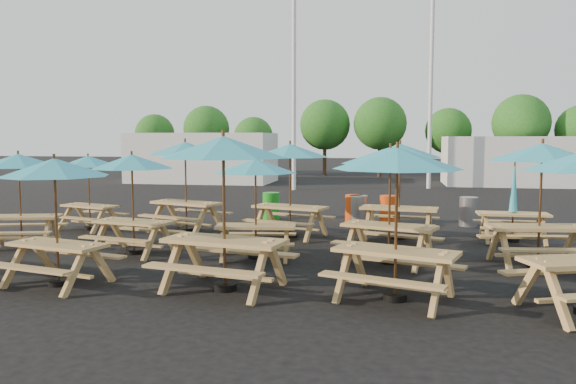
% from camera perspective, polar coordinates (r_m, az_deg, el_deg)
% --- Properties ---
extents(ground, '(120.00, 120.00, 0.00)m').
position_cam_1_polar(ground, '(13.27, -1.17, -5.34)').
color(ground, black).
rests_on(ground, ground).
extents(picnic_unit_1, '(2.21, 2.21, 2.16)m').
position_cam_1_polar(picnic_unit_1, '(14.15, -25.69, 2.34)').
color(picnic_unit_1, tan).
rests_on(picnic_unit_1, ground).
extents(picnic_unit_2, '(2.11, 2.11, 2.03)m').
position_cam_1_polar(picnic_unit_2, '(16.15, -19.63, 2.50)').
color(picnic_unit_2, tan).
rests_on(picnic_unit_2, ground).
extents(picnic_unit_3, '(2.17, 2.17, 2.18)m').
position_cam_1_polar(picnic_unit_3, '(10.14, -22.62, 1.53)').
color(picnic_unit_3, tan).
rests_on(picnic_unit_3, ground).
extents(picnic_unit_4, '(2.13, 2.13, 2.17)m').
position_cam_1_polar(picnic_unit_4, '(12.42, -15.57, 2.35)').
color(picnic_unit_4, tan).
rests_on(picnic_unit_4, ground).
extents(picnic_unit_5, '(2.56, 2.56, 2.42)m').
position_cam_1_polar(picnic_unit_5, '(15.07, -10.40, 3.80)').
color(picnic_unit_5, tan).
rests_on(picnic_unit_5, ground).
extents(picnic_unit_6, '(2.48, 2.48, 2.55)m').
position_cam_1_polar(picnic_unit_6, '(9.10, -6.58, 3.51)').
color(picnic_unit_6, tan).
rests_on(picnic_unit_6, ground).
extents(picnic_unit_7, '(1.97, 1.97, 2.09)m').
position_cam_1_polar(picnic_unit_7, '(11.53, -3.32, 2.00)').
color(picnic_unit_7, tan).
rests_on(picnic_unit_7, ground).
extents(picnic_unit_8, '(2.45, 2.45, 2.37)m').
position_cam_1_polar(picnic_unit_8, '(14.06, 0.21, 3.60)').
color(picnic_unit_8, tan).
rests_on(picnic_unit_8, ground).
extents(picnic_unit_9, '(2.49, 2.49, 2.37)m').
position_cam_1_polar(picnic_unit_9, '(8.62, 11.03, 2.35)').
color(picnic_unit_9, tan).
rests_on(picnic_unit_9, ground).
extents(picnic_unit_10, '(2.48, 2.48, 2.33)m').
position_cam_1_polar(picnic_unit_10, '(11.22, 10.35, 2.88)').
color(picnic_unit_10, tan).
rests_on(picnic_unit_10, ground).
extents(picnic_unit_11, '(2.25, 2.25, 2.38)m').
position_cam_1_polar(picnic_unit_11, '(14.05, 11.31, 3.51)').
color(picnic_unit_11, tan).
rests_on(picnic_unit_11, ground).
extents(picnic_unit_13, '(2.26, 2.26, 2.42)m').
position_cam_1_polar(picnic_unit_13, '(11.73, 24.40, 2.95)').
color(picnic_unit_13, tan).
rests_on(picnic_unit_13, ground).
extents(picnic_unit_14, '(1.65, 1.44, 2.10)m').
position_cam_1_polar(picnic_unit_14, '(14.52, 21.91, -1.35)').
color(picnic_unit_14, tan).
rests_on(picnic_unit_14, ground).
extents(waste_bin_0, '(0.52, 0.52, 0.83)m').
position_cam_1_polar(waste_bin_0, '(17.33, -1.73, -1.42)').
color(waste_bin_0, '#1A911D').
rests_on(waste_bin_0, ground).
extents(waste_bin_1, '(0.52, 0.52, 0.83)m').
position_cam_1_polar(waste_bin_1, '(16.71, 6.71, -1.71)').
color(waste_bin_1, '#E3430D').
rests_on(waste_bin_1, ground).
extents(waste_bin_2, '(0.52, 0.52, 0.83)m').
position_cam_1_polar(waste_bin_2, '(16.58, 7.19, -1.77)').
color(waste_bin_2, gray).
rests_on(waste_bin_2, ground).
extents(waste_bin_3, '(0.52, 0.52, 0.83)m').
position_cam_1_polar(waste_bin_3, '(16.66, 10.17, -1.78)').
color(waste_bin_3, '#E3430D').
rests_on(waste_bin_3, ground).
extents(waste_bin_4, '(0.52, 0.52, 0.83)m').
position_cam_1_polar(waste_bin_4, '(16.77, 17.86, -1.91)').
color(waste_bin_4, gray).
rests_on(waste_bin_4, ground).
extents(mast_0, '(0.20, 0.20, 12.00)m').
position_cam_1_polar(mast_0, '(27.40, 0.61, 12.81)').
color(mast_0, silver).
rests_on(mast_0, ground).
extents(mast_1, '(0.20, 0.20, 12.00)m').
position_cam_1_polar(mast_1, '(29.05, 14.36, 12.23)').
color(mast_1, silver).
rests_on(mast_1, ground).
extents(event_tent_0, '(8.00, 4.00, 2.80)m').
position_cam_1_polar(event_tent_0, '(32.57, -8.66, 3.47)').
color(event_tent_0, silver).
rests_on(event_tent_0, ground).
extents(event_tent_1, '(7.00, 4.00, 2.60)m').
position_cam_1_polar(event_tent_1, '(32.43, 21.76, 2.96)').
color(event_tent_1, silver).
rests_on(event_tent_1, ground).
extents(tree_0, '(2.80, 2.80, 4.24)m').
position_cam_1_polar(tree_0, '(41.52, -13.38, 5.77)').
color(tree_0, '#382314').
rests_on(tree_0, ground).
extents(tree_1, '(3.11, 3.11, 4.72)m').
position_cam_1_polar(tree_1, '(38.71, -8.29, 6.37)').
color(tree_1, '#382314').
rests_on(tree_1, ground).
extents(tree_2, '(2.59, 2.59, 3.93)m').
position_cam_1_polar(tree_2, '(37.52, -3.52, 5.64)').
color(tree_2, '#382314').
rests_on(tree_2, ground).
extents(tree_3, '(3.36, 3.36, 5.09)m').
position_cam_1_polar(tree_3, '(37.76, 3.76, 6.83)').
color(tree_3, '#382314').
rests_on(tree_3, ground).
extents(tree_4, '(3.41, 3.41, 5.17)m').
position_cam_1_polar(tree_4, '(37.05, 9.34, 6.87)').
color(tree_4, '#382314').
rests_on(tree_4, ground).
extents(tree_5, '(2.94, 2.94, 4.45)m').
position_cam_1_polar(tree_5, '(37.63, 15.98, 5.97)').
color(tree_5, '#382314').
rests_on(tree_5, ground).
extents(tree_6, '(3.38, 3.38, 5.13)m').
position_cam_1_polar(tree_6, '(36.49, 22.59, 6.51)').
color(tree_6, '#382314').
rests_on(tree_6, ground).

